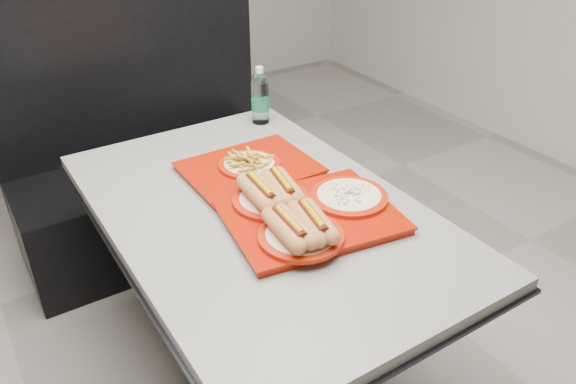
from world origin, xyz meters
TOP-DOWN VIEW (x-y plane):
  - ground at (0.00, 0.00)m, footprint 6.00×6.00m
  - diner_table at (0.00, 0.00)m, footprint 0.92×1.42m
  - booth_bench at (0.00, 1.09)m, footprint 1.30×0.57m
  - tray_near at (0.07, -0.14)m, footprint 0.56×0.48m
  - tray_far at (0.09, 0.22)m, footprint 0.44×0.35m
  - water_bottle at (0.34, 0.58)m, footprint 0.08×0.08m

SIDE VIEW (x-z plane):
  - ground at x=0.00m, z-range 0.00..0.00m
  - booth_bench at x=0.00m, z-range -0.27..1.08m
  - diner_table at x=0.00m, z-range 0.21..0.96m
  - tray_far at x=0.09m, z-range 0.73..0.82m
  - tray_near at x=0.07m, z-range 0.73..0.85m
  - water_bottle at x=0.34m, z-range 0.73..0.97m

